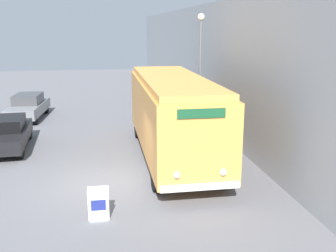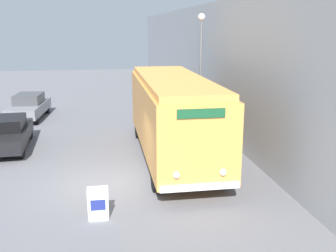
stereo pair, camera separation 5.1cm
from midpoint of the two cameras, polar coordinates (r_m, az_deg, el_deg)
ground_plane at (r=14.35m, az=-9.39°, el=-8.42°), size 80.00×80.00×0.00m
building_wall_right at (r=24.16m, az=5.37°, el=9.18°), size 0.30×60.00×6.79m
vintage_bus at (r=16.50m, az=0.59°, el=1.91°), size 2.68×9.76×3.47m
sign_board at (r=11.71m, az=-10.18°, el=-11.23°), size 0.60×0.38×1.00m
streetlamp at (r=20.07m, az=4.64°, el=9.93°), size 0.36×0.36×6.13m
parked_car_near at (r=19.46m, az=-22.64°, el=-0.99°), size 2.16×4.59×1.46m
parked_car_mid at (r=25.52m, az=-19.67°, el=2.71°), size 2.09×4.58×1.51m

